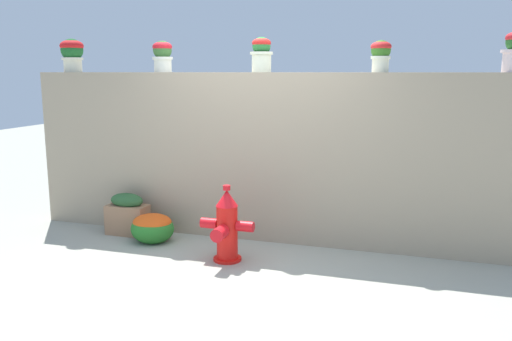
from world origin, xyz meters
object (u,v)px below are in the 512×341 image
at_px(potted_plant_2, 261,53).
at_px(potted_plant_3, 381,53).
at_px(fire_hydrant, 227,227).
at_px(planter_box, 127,214).
at_px(potted_plant_1, 162,54).
at_px(potted_plant_0, 72,52).
at_px(flower_bush_left, 152,227).

height_order(potted_plant_2, potted_plant_3, potted_plant_2).
relative_size(fire_hydrant, planter_box, 1.58).
distance_m(fire_hydrant, planter_box, 1.58).
relative_size(potted_plant_2, potted_plant_3, 1.17).
bearing_deg(potted_plant_2, fire_hydrant, -96.42).
bearing_deg(fire_hydrant, potted_plant_1, 141.17).
bearing_deg(potted_plant_1, planter_box, -127.84).
relative_size(potted_plant_0, fire_hydrant, 0.52).
bearing_deg(potted_plant_0, potted_plant_3, -0.45).
xyz_separation_m(potted_plant_1, planter_box, (-0.33, -0.42, -1.93)).
height_order(fire_hydrant, planter_box, fire_hydrant).
xyz_separation_m(fire_hydrant, flower_bush_left, (-1.05, 0.33, -0.19)).
xyz_separation_m(potted_plant_0, potted_plant_2, (2.55, -0.03, -0.03)).
distance_m(potted_plant_2, potted_plant_3, 1.33).
distance_m(potted_plant_0, planter_box, 2.23).
bearing_deg(fire_hydrant, potted_plant_0, 159.01).
xyz_separation_m(potted_plant_1, potted_plant_3, (2.59, -0.02, -0.02)).
xyz_separation_m(flower_bush_left, planter_box, (-0.43, 0.18, 0.06)).
bearing_deg(potted_plant_1, potted_plant_2, -1.14).
bearing_deg(potted_plant_1, potted_plant_0, 179.69).
xyz_separation_m(potted_plant_2, fire_hydrant, (-0.10, -0.91, -1.81)).
distance_m(potted_plant_0, potted_plant_2, 2.55).
bearing_deg(potted_plant_0, potted_plant_1, -0.31).
xyz_separation_m(potted_plant_0, potted_plant_1, (1.29, -0.01, -0.04)).
relative_size(potted_plant_2, planter_box, 0.77).
relative_size(potted_plant_1, planter_box, 0.73).
xyz_separation_m(potted_plant_3, planter_box, (-2.91, -0.40, -1.91)).
bearing_deg(flower_bush_left, fire_hydrant, -17.53).
bearing_deg(potted_plant_1, potted_plant_3, -0.52).
relative_size(flower_bush_left, planter_box, 1.00).
relative_size(potted_plant_0, potted_plant_1, 1.13).
bearing_deg(potted_plant_2, potted_plant_1, 178.86).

